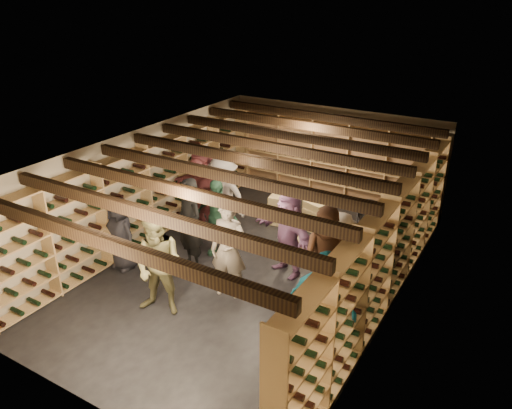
{
  "coord_description": "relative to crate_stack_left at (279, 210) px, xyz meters",
  "views": [
    {
      "loc": [
        4.39,
        -7.16,
        5.17
      ],
      "look_at": [
        0.01,
        0.2,
        1.32
      ],
      "focal_mm": 35.0,
      "sensor_mm": 36.0,
      "label": 1
    }
  ],
  "objects": [
    {
      "name": "person_10",
      "position": [
        -0.42,
        -1.88,
        0.49
      ],
      "size": [
        0.98,
        0.42,
        1.65
      ],
      "primitive_type": "imported",
      "rotation": [
        0.0,
        0.0,
        0.02
      ],
      "color": "#254C36",
      "rests_on": "ground"
    },
    {
      "name": "crate_stack_left",
      "position": [
        0.0,
        0.0,
        0.0
      ],
      "size": [
        0.54,
        0.4,
        0.68
      ],
      "rotation": [
        0.0,
        0.0,
        0.15
      ],
      "color": "tan",
      "rests_on": "ground"
    },
    {
      "name": "walls",
      "position": [
        0.47,
        -2.06,
        0.86
      ],
      "size": [
        5.52,
        8.02,
        2.4
      ],
      "color": "tan",
      "rests_on": "ground"
    },
    {
      "name": "person_9",
      "position": [
        -0.82,
        -1.08,
        0.57
      ],
      "size": [
        1.21,
        0.75,
        1.82
      ],
      "primitive_type": "imported",
      "rotation": [
        0.0,
        0.0,
        -0.06
      ],
      "color": "#9F9691",
      "rests_on": "ground"
    },
    {
      "name": "crate_loose",
      "position": [
        0.95,
        -0.76,
        -0.25
      ],
      "size": [
        0.58,
        0.47,
        0.17
      ],
      "primitive_type": "cube",
      "rotation": [
        0.0,
        0.0,
        -0.31
      ],
      "color": "tan",
      "rests_on": "ground"
    },
    {
      "name": "ceiling_joists",
      "position": [
        0.47,
        -2.06,
        1.92
      ],
      "size": [
        5.4,
        7.12,
        0.18
      ],
      "color": "black",
      "rests_on": "ground"
    },
    {
      "name": "person_11",
      "position": [
        1.13,
        -1.78,
        0.49
      ],
      "size": [
        1.61,
        1.07,
        1.66
      ],
      "primitive_type": "imported",
      "rotation": [
        0.0,
        0.0,
        -0.42
      ],
      "color": "#82537F",
      "rests_on": "ground"
    },
    {
      "name": "person_3",
      "position": [
        2.2,
        -1.92,
        0.45
      ],
      "size": [
        1.02,
        0.59,
        1.57
      ],
      "primitive_type": "imported",
      "rotation": [
        0.0,
        0.0,
        -0.01
      ],
      "color": "beige",
      "rests_on": "ground"
    },
    {
      "name": "crate_stack_right",
      "position": [
        0.82,
        0.14,
        0.0
      ],
      "size": [
        0.57,
        0.46,
        0.68
      ],
      "rotation": [
        0.0,
        0.0,
        -0.3
      ],
      "color": "tan",
      "rests_on": "ground"
    },
    {
      "name": "wine_rack_right",
      "position": [
        3.04,
        -2.06,
        0.74
      ],
      "size": [
        0.32,
        7.5,
        2.15
      ],
      "color": "#A47A4F",
      "rests_on": "ground"
    },
    {
      "name": "ground",
      "position": [
        0.47,
        -2.06,
        -0.34
      ],
      "size": [
        8.0,
        8.0,
        0.0
      ],
      "primitive_type": "plane",
      "color": "black",
      "rests_on": "ground"
    },
    {
      "name": "wine_rack_back",
      "position": [
        0.47,
        1.77,
        0.73
      ],
      "size": [
        4.7,
        0.3,
        2.15
      ],
      "color": "#A47A4F",
      "rests_on": "ground"
    },
    {
      "name": "person_4",
      "position": [
        2.65,
        -3.65,
        0.57
      ],
      "size": [
        1.09,
        0.53,
        1.81
      ],
      "primitive_type": "imported",
      "rotation": [
        0.0,
        0.0,
        -0.08
      ],
      "color": "#146681",
      "rests_on": "ground"
    },
    {
      "name": "wine_rack_left",
      "position": [
        -2.1,
        -2.06,
        0.74
      ],
      "size": [
        0.32,
        7.5,
        2.15
      ],
      "color": "#A47A4F",
      "rests_on": "ground"
    },
    {
      "name": "person_0",
      "position": [
        -1.71,
        -3.25,
        0.4
      ],
      "size": [
        0.78,
        0.57,
        1.48
      ],
      "primitive_type": "imported",
      "rotation": [
        0.0,
        0.0,
        -0.15
      ],
      "color": "black",
      "rests_on": "ground"
    },
    {
      "name": "person_2",
      "position": [
        -0.1,
        -3.98,
        0.56
      ],
      "size": [
        1.01,
        0.87,
        1.8
      ],
      "primitive_type": "imported",
      "rotation": [
        0.0,
        0.0,
        0.24
      ],
      "color": "brown",
      "rests_on": "ground"
    },
    {
      "name": "person_1",
      "position": [
        -0.56,
        -2.58,
        0.59
      ],
      "size": [
        0.79,
        0.65,
        1.85
      ],
      "primitive_type": "imported",
      "rotation": [
        0.0,
        0.0,
        -0.35
      ],
      "color": "black",
      "rests_on": "ground"
    },
    {
      "name": "person_12",
      "position": [
        2.51,
        -1.46,
        0.52
      ],
      "size": [
        0.95,
        0.74,
        1.72
      ],
      "primitive_type": "imported",
      "rotation": [
        0.0,
        0.0,
        0.26
      ],
      "color": "#323136",
      "rests_on": "ground"
    },
    {
      "name": "ceiling",
      "position": [
        0.47,
        -2.06,
        2.06
      ],
      "size": [
        5.5,
        8.0,
        0.01
      ],
      "primitive_type": "cube",
      "color": "beige",
      "rests_on": "walls"
    },
    {
      "name": "person_8",
      "position": [
        2.23,
        -2.47,
        0.61
      ],
      "size": [
        1.07,
        0.93,
        1.89
      ],
      "primitive_type": "imported",
      "rotation": [
        0.0,
        0.0,
        0.26
      ],
      "color": "#442718",
      "rests_on": "ground"
    },
    {
      "name": "person_7",
      "position": [
        0.58,
        -2.96,
        0.56
      ],
      "size": [
        0.74,
        0.57,
        1.8
      ],
      "primitive_type": "imported",
      "rotation": [
        0.0,
        0.0,
        0.22
      ],
      "color": "gray",
      "rests_on": "ground"
    },
    {
      "name": "person_5",
      "position": [
        -1.37,
        -1.08,
        0.58
      ],
      "size": [
        1.79,
        1.16,
        1.85
      ],
      "primitive_type": "imported",
      "rotation": [
        0.0,
        0.0,
        -0.39
      ],
      "color": "brown",
      "rests_on": "ground"
    }
  ]
}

